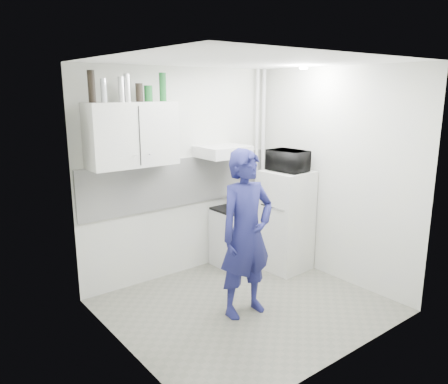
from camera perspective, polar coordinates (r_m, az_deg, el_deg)
floor at (r=4.99m, az=2.92°, el=-14.63°), size 2.80×2.80×0.00m
ceiling at (r=4.42m, az=3.33°, el=16.71°), size 2.80×2.80×0.00m
wall_back at (r=5.51m, az=-5.46°, el=2.41°), size 2.80×0.00×2.80m
wall_left at (r=3.79m, az=-13.09°, el=-2.92°), size 0.00×2.60×2.60m
wall_right at (r=5.53m, az=14.12°, el=2.11°), size 0.00×2.60×2.60m
person at (r=4.52m, az=2.94°, el=-5.49°), size 0.67×0.46×1.76m
stove at (r=5.91m, az=1.22°, el=-5.97°), size 0.48×0.48×0.77m
fridge at (r=5.77m, az=8.12°, el=-3.73°), size 0.57×0.57×1.32m
stove_top at (r=5.79m, az=1.24°, el=-2.24°), size 0.46×0.46×0.03m
saucepan at (r=5.86m, az=1.27°, el=-1.37°), size 0.19×0.19×0.11m
microwave at (r=5.59m, az=8.38°, el=4.07°), size 0.51×0.37×0.27m
bottle_a at (r=4.72m, az=-16.92°, el=13.05°), size 0.08×0.08×0.32m
bottle_b at (r=4.77m, az=-15.46°, el=12.65°), size 0.06×0.06×0.24m
bottle_c at (r=4.85m, az=-13.29°, el=12.90°), size 0.06×0.06×0.26m
bottle_d at (r=4.88m, az=-12.54°, el=13.13°), size 0.07×0.07×0.29m
canister_a at (r=4.94m, az=-11.01°, el=12.63°), size 0.08×0.08×0.20m
canister_b at (r=4.99m, az=-9.85°, el=12.56°), size 0.09×0.09×0.17m
bottle_e at (r=5.08m, az=-8.01°, el=13.42°), size 0.08×0.08×0.31m
upper_cabinet at (r=4.92m, az=-11.92°, el=7.35°), size 1.00×0.35×0.70m
range_hood at (r=5.52m, az=-0.17°, el=5.33°), size 0.60×0.50×0.14m
backsplash at (r=5.52m, az=-5.36°, el=1.37°), size 2.74×0.03×0.60m
pipe_a at (r=6.24m, az=5.06°, el=3.69°), size 0.05×0.05×2.60m
pipe_b at (r=6.16m, az=4.24°, el=3.58°), size 0.04×0.04×2.60m
ceiling_spot_fixture at (r=5.26m, az=10.35°, el=15.65°), size 0.10×0.10×0.02m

